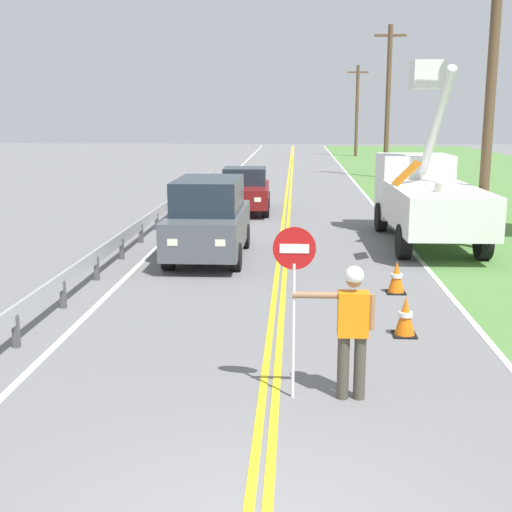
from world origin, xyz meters
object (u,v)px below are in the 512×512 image
at_px(utility_pole_near, 490,106).
at_px(utility_pole_far, 357,109).
at_px(utility_pole_mid, 388,99).
at_px(oncoming_suv_nearest, 209,218).
at_px(stop_sign_paddle, 294,274).
at_px(traffic_cone_lead, 405,317).
at_px(traffic_cone_mid, 396,278).
at_px(utility_bucket_truck, 425,194).
at_px(flagger_worker, 352,324).
at_px(oncoming_sedan_second, 245,191).

bearing_deg(utility_pole_near, utility_pole_far, 89.93).
bearing_deg(utility_pole_mid, oncoming_suv_nearest, -108.02).
bearing_deg(oncoming_suv_nearest, stop_sign_paddle, -75.76).
bearing_deg(traffic_cone_lead, stop_sign_paddle, -125.41).
distance_m(utility_pole_mid, traffic_cone_mid, 27.06).
distance_m(oncoming_suv_nearest, traffic_cone_mid, 5.57).
distance_m(utility_pole_near, traffic_cone_mid, 6.98).
relative_size(utility_bucket_truck, oncoming_suv_nearest, 1.48).
bearing_deg(stop_sign_paddle, flagger_worker, 0.55).
relative_size(utility_bucket_truck, traffic_cone_mid, 9.78).
height_order(oncoming_suv_nearest, utility_pole_mid, utility_pole_mid).
height_order(stop_sign_paddle, traffic_cone_mid, stop_sign_paddle).
distance_m(oncoming_suv_nearest, utility_pole_near, 8.24).
xyz_separation_m(flagger_worker, utility_bucket_truck, (3.08, 11.60, 0.36)).
relative_size(stop_sign_paddle, utility_bucket_truck, 0.34).
bearing_deg(traffic_cone_lead, flagger_worker, -113.10).
relative_size(stop_sign_paddle, utility_pole_near, 0.31).
xyz_separation_m(flagger_worker, stop_sign_paddle, (-0.77, -0.01, 0.66)).
height_order(flagger_worker, traffic_cone_mid, flagger_worker).
height_order(flagger_worker, utility_pole_near, utility_pole_near).
bearing_deg(flagger_worker, traffic_cone_mid, 75.77).
relative_size(utility_bucket_truck, traffic_cone_lead, 9.78).
distance_m(utility_bucket_truck, utility_pole_near, 3.08).
height_order(utility_pole_near, utility_pole_mid, utility_pole_mid).
distance_m(stop_sign_paddle, traffic_cone_lead, 3.58).
height_order(flagger_worker, utility_pole_mid, utility_pole_mid).
distance_m(stop_sign_paddle, oncoming_sedan_second, 17.48).
bearing_deg(utility_pole_mid, utility_pole_near, -90.13).
height_order(stop_sign_paddle, utility_bucket_truck, utility_bucket_truck).
bearing_deg(traffic_cone_mid, utility_bucket_truck, 74.58).
height_order(utility_pole_near, traffic_cone_lead, utility_pole_near).
bearing_deg(oncoming_sedan_second, utility_pole_mid, 63.80).
bearing_deg(utility_bucket_truck, traffic_cone_mid, -105.42).
distance_m(oncoming_sedan_second, utility_pole_near, 10.33).
bearing_deg(flagger_worker, utility_pole_mid, 81.94).
distance_m(utility_bucket_truck, traffic_cone_mid, 6.38).
bearing_deg(traffic_cone_lead, traffic_cone_mid, 84.84).
height_order(oncoming_sedan_second, utility_pole_near, utility_pole_near).
distance_m(flagger_worker, utility_bucket_truck, 12.01).
distance_m(flagger_worker, stop_sign_paddle, 1.02).
xyz_separation_m(stop_sign_paddle, oncoming_suv_nearest, (-2.25, 8.86, -0.65)).
xyz_separation_m(utility_pole_near, traffic_cone_lead, (-3.35, -7.94, -3.62)).
bearing_deg(traffic_cone_lead, utility_pole_mid, 83.41).
xyz_separation_m(oncoming_sedan_second, traffic_cone_mid, (4.11, -11.81, -0.50)).
bearing_deg(traffic_cone_mid, oncoming_suv_nearest, 143.12).
bearing_deg(utility_pole_far, utility_pole_mid, -90.01).
bearing_deg(traffic_cone_mid, traffic_cone_lead, -95.16).
relative_size(oncoming_sedan_second, traffic_cone_mid, 5.94).
relative_size(stop_sign_paddle, utility_pole_mid, 0.27).
height_order(flagger_worker, oncoming_suv_nearest, oncoming_suv_nearest).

